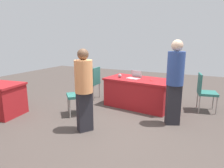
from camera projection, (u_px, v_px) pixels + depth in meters
name	position (u px, v px, depth m)	size (l,w,h in m)	color
ground_plane	(110.00, 125.00, 4.19)	(14.40, 14.40, 0.00)	#4C423D
table_foreground	(139.00, 92.00, 5.31)	(1.82, 1.13, 0.75)	#AD1E23
chair_near_front	(80.00, 92.00, 4.72)	(0.62, 0.62, 0.95)	#9E9993
chair_tucked_left	(205.00, 90.00, 4.93)	(0.51, 0.51, 0.94)	#9E9993
chair_aisle	(93.00, 81.00, 5.95)	(0.46, 0.46, 0.96)	#9E9993
person_presenter	(175.00, 78.00, 4.05)	(0.45, 0.45, 1.76)	#26262D
person_attendee_browsing	(84.00, 87.00, 3.78)	(0.47, 0.47, 1.60)	#26262D
laptop_silver	(134.00, 77.00, 5.26)	(0.38, 0.37, 0.21)	silver
yarn_ball	(120.00, 76.00, 5.39)	(0.10, 0.10, 0.10)	gray
scissors_red	(151.00, 80.00, 5.01)	(0.18, 0.04, 0.01)	red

